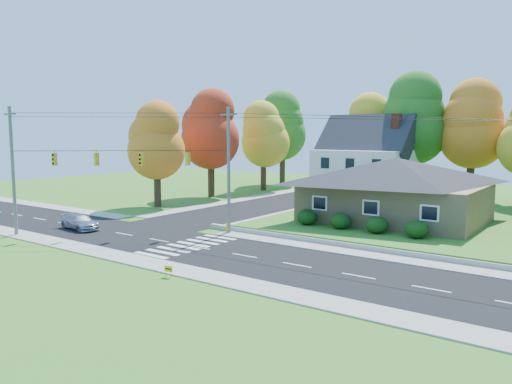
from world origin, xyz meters
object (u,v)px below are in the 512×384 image
ranch_house (395,188)px  white_car (336,188)px  silver_sedan (80,222)px  fire_hydrant (228,228)px

ranch_house → white_car: 23.76m
ranch_house → silver_sedan: size_ratio=3.52×
white_car → silver_sedan: bearing=-80.8°
silver_sedan → fire_hydrant: 12.45m
ranch_house → fire_hydrant: bearing=-131.7°
fire_hydrant → ranch_house: bearing=48.3°
ranch_house → fire_hydrant: size_ratio=16.62×
fire_hydrant → white_car: bearing=100.2°
silver_sedan → fire_hydrant: bearing=-54.5°
white_car → fire_hydrant: (5.23, -29.17, -0.29)m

